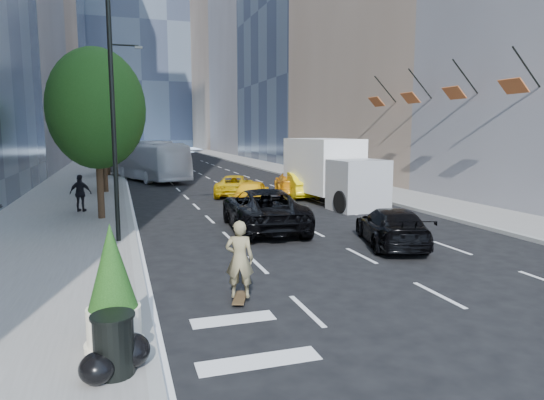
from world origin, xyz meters
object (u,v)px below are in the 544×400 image
object	(u,v)px
box_truck	(331,171)
planter_shrub	(112,290)
black_sedan_mercedes	(392,227)
trash_can	(114,346)
city_bus	(147,160)
black_sedan_lincoln	(263,209)
skateboarder	(240,264)

from	to	relation	value
box_truck	planter_shrub	distance (m)	19.81
box_truck	black_sedan_mercedes	bearing A→B (deg)	-107.38
trash_can	city_bus	bearing A→B (deg)	85.77
city_bus	trash_can	size ratio (longest dim) A/B	12.18
planter_shrub	black_sedan_lincoln	bearing A→B (deg)	59.98
city_bus	trash_can	bearing A→B (deg)	-112.03
city_bus	trash_can	world-z (taller)	city_bus
skateboarder	city_bus	size ratio (longest dim) A/B	0.16
skateboarder	black_sedan_lincoln	xyz separation A→B (m)	(2.97, 8.00, -0.06)
black_sedan_mercedes	city_bus	bearing A→B (deg)	-58.54
city_bus	box_truck	world-z (taller)	box_truck
black_sedan_lincoln	black_sedan_mercedes	size ratio (longest dim) A/B	1.33
skateboarder	planter_shrub	distance (m)	3.46
black_sedan_mercedes	box_truck	world-z (taller)	box_truck
city_bus	box_truck	bearing A→B (deg)	-79.17
black_sedan_mercedes	trash_can	distance (m)	11.65
black_sedan_lincoln	planter_shrub	world-z (taller)	planter_shrub
city_bus	trash_can	xyz separation A→B (m)	(-2.49, -33.71, -0.99)
black_sedan_mercedes	planter_shrub	size ratio (longest dim) A/B	2.04
city_bus	trash_can	distance (m)	33.81
skateboarder	black_sedan_mercedes	world-z (taller)	skateboarder
skateboarder	planter_shrub	size ratio (longest dim) A/B	0.81
black_sedan_mercedes	trash_can	bearing A→B (deg)	54.07
city_bus	planter_shrub	size ratio (longest dim) A/B	5.09
trash_can	skateboarder	bearing A→B (deg)	46.95
black_sedan_lincoln	planter_shrub	xyz separation A→B (m)	(-5.78, -10.00, 0.38)
black_sedan_lincoln	box_truck	xyz separation A→B (m)	(5.79, 6.07, 0.97)
black_sedan_lincoln	skateboarder	bearing A→B (deg)	75.44
box_truck	planter_shrub	world-z (taller)	box_truck
black_sedan_mercedes	planter_shrub	world-z (taller)	planter_shrub
black_sedan_lincoln	trash_can	xyz separation A→B (m)	(-5.78, -11.00, -0.23)
trash_can	black_sedan_lincoln	bearing A→B (deg)	62.29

